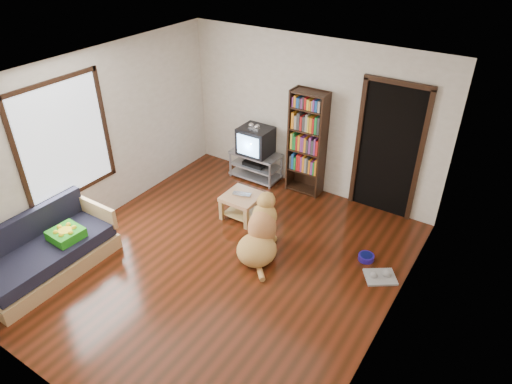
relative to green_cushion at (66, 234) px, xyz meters
The scene contains 18 objects.
ground 2.13m from the green_cushion, 32.39° to the left, with size 5.00×5.00×0.00m, color #501D0D.
ceiling 2.96m from the green_cushion, 32.39° to the left, with size 5.00×5.00×0.00m, color white.
wall_back 4.09m from the green_cushion, 64.14° to the left, with size 4.50×4.50×0.00m, color silver.
wall_front 2.38m from the green_cushion, 38.46° to the right, with size 4.50×4.50×0.00m, color silver.
wall_left 1.46m from the green_cushion, 114.25° to the left, with size 5.00×5.00×0.00m, color silver.
wall_right 4.23m from the green_cushion, 15.51° to the left, with size 5.00×5.00×0.00m, color silver.
green_cushion is the anchor object (origin of this frame).
laptop 2.56m from the green_cushion, 58.00° to the left, with size 0.29×0.19×0.02m, color #BABBBF.
dog_bowl 4.12m from the green_cushion, 33.70° to the left, with size 0.22×0.22×0.08m, color #23148E.
grey_rag 4.25m from the green_cushion, 28.61° to the left, with size 0.40×0.32×0.03m, color #9B9B9B.
window 1.28m from the green_cushion, 128.42° to the left, with size 0.03×1.46×1.70m.
doorway 4.79m from the green_cushion, 49.19° to the left, with size 1.03×0.05×2.19m.
tv_stand 3.47m from the green_cushion, 75.80° to the left, with size 0.90×0.45×0.50m.
crt_tv 3.50m from the green_cushion, 75.89° to the left, with size 0.55×0.52×0.58m.
bookshelf 3.93m from the green_cushion, 62.47° to the left, with size 0.60×0.30×1.80m.
sofa 0.37m from the green_cushion, 114.60° to the right, with size 0.80×1.80×0.80m.
coffee_table 2.59m from the green_cushion, 58.35° to the left, with size 0.55×0.55×0.40m.
dog 2.63m from the green_cushion, 37.44° to the left, with size 0.69×1.01×0.89m.
Camera 1 is at (3.05, -3.81, 4.20)m, focal length 32.00 mm.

